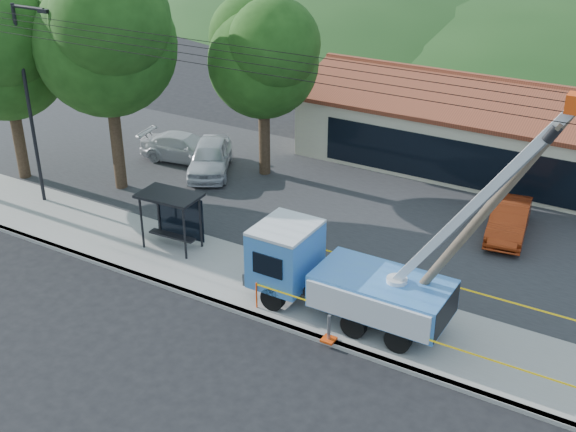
% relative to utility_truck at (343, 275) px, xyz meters
% --- Properties ---
extents(ground, '(120.00, 120.00, 0.00)m').
position_rel_utility_truck_xyz_m(ground, '(-2.05, -3.73, -1.66)').
color(ground, black).
rests_on(ground, ground).
extents(curb, '(60.00, 0.25, 0.15)m').
position_rel_utility_truck_xyz_m(curb, '(-2.05, -1.63, -1.59)').
color(curb, gray).
rests_on(curb, ground).
extents(sidewalk, '(60.00, 4.00, 0.15)m').
position_rel_utility_truck_xyz_m(sidewalk, '(-2.05, 0.27, -1.59)').
color(sidewalk, gray).
rests_on(sidewalk, ground).
extents(parking_lot, '(60.00, 12.00, 0.10)m').
position_rel_utility_truck_xyz_m(parking_lot, '(-2.05, 8.27, -1.61)').
color(parking_lot, '#28282B').
rests_on(parking_lot, ground).
extents(strip_mall, '(22.50, 8.53, 4.67)m').
position_rel_utility_truck_xyz_m(strip_mall, '(1.95, 16.25, 0.22)').
color(strip_mall, beige).
rests_on(strip_mall, ground).
extents(streetlight, '(2.13, 0.22, 9.00)m').
position_rel_utility_truck_xyz_m(streetlight, '(-15.83, 1.27, 3.64)').
color(streetlight, black).
rests_on(streetlight, ground).
extents(tree_west_near, '(7.56, 6.72, 10.80)m').
position_rel_utility_truck_xyz_m(tree_west_near, '(-14.05, 4.27, 5.86)').
color(tree_west_near, '#332316').
rests_on(tree_west_near, ground).
extents(tree_west_far, '(6.84, 6.08, 9.48)m').
position_rel_utility_truck_xyz_m(tree_west_far, '(-19.05, 2.77, 4.88)').
color(tree_west_far, '#332316').
rests_on(tree_west_far, ground).
extents(tree_lot, '(6.30, 5.60, 8.94)m').
position_rel_utility_truck_xyz_m(tree_lot, '(-9.05, 9.27, 4.55)').
color(tree_lot, '#332316').
rests_on(tree_lot, ground).
extents(hill_west, '(78.40, 56.00, 28.00)m').
position_rel_utility_truck_xyz_m(hill_west, '(-17.05, 51.27, -1.66)').
color(hill_west, '#173613').
rests_on(hill_west, ground).
extents(utility_truck, '(10.10, 3.75, 8.84)m').
position_rel_utility_truck_xyz_m(utility_truck, '(0.00, 0.00, 0.00)').
color(utility_truck, black).
rests_on(utility_truck, ground).
extents(leaning_pole, '(5.03, 1.66, 8.73)m').
position_rel_utility_truck_xyz_m(leaning_pole, '(4.29, 0.43, 3.21)').
color(leaning_pole, brown).
rests_on(leaning_pole, ground).
extents(bus_shelter, '(2.53, 1.65, 2.35)m').
position_rel_utility_truck_xyz_m(bus_shelter, '(-8.06, 0.91, 0.20)').
color(bus_shelter, black).
rests_on(bus_shelter, ground).
extents(caution_tape, '(11.33, 3.43, 0.99)m').
position_rel_utility_truck_xyz_m(caution_tape, '(2.92, 0.47, -0.77)').
color(caution_tape, '#F2430D').
rests_on(caution_tape, ground).
extents(car_silver, '(4.01, 5.13, 1.63)m').
position_rel_utility_truck_xyz_m(car_silver, '(-11.45, 7.95, -1.66)').
color(car_silver, silver).
rests_on(car_silver, ground).
extents(car_red, '(2.10, 4.42, 1.40)m').
position_rel_utility_truck_xyz_m(car_red, '(3.28, 8.80, -1.66)').
color(car_red, '#952D0E').
rests_on(car_red, ground).
extents(car_white, '(5.11, 2.78, 1.41)m').
position_rel_utility_truck_xyz_m(car_white, '(-13.52, 8.58, -1.66)').
color(car_white, silver).
rests_on(car_white, ground).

